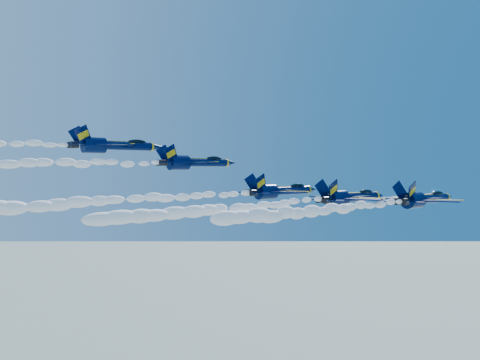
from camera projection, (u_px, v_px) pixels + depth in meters
jet_lead at (424, 199)px, 84.60m from camera, size 18.60×15.26×6.91m
smoke_trail_jet_lead at (324, 210)px, 67.03m from camera, size 39.30×2.07×1.87m
jet_second at (350, 197)px, 80.97m from camera, size 17.78×14.59×6.61m
smoke_trail_jet_second at (226, 208)px, 63.62m from camera, size 39.30×1.98×1.78m
jet_third at (280, 190)px, 80.04m from camera, size 16.47×13.51×6.12m
smoke_trail_jet_third at (139, 199)px, 63.05m from camera, size 39.30×1.84×1.65m
jet_fourth at (194, 162)px, 81.35m from camera, size 16.41×13.46×6.10m
smoke_trail_jet_fourth at (34, 163)px, 64.38m from camera, size 39.30×1.83×1.65m
jet_fifth at (113, 145)px, 80.09m from camera, size 17.30×14.19×6.43m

